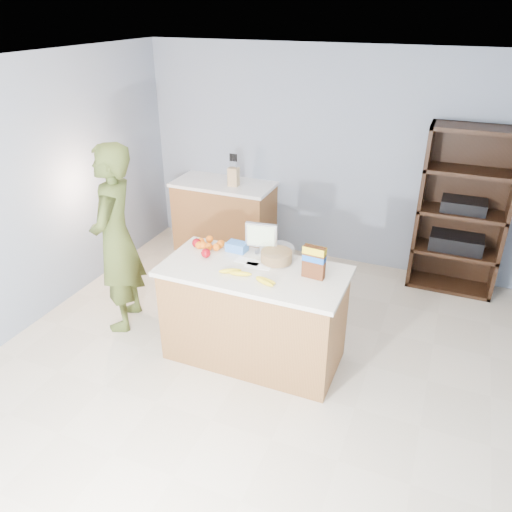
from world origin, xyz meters
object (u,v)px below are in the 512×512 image
at_px(counter_peninsula, 254,318).
at_px(cereal_box, 314,260).
at_px(tv, 261,237).
at_px(shelving_unit, 462,214).
at_px(person, 116,240).

height_order(counter_peninsula, cereal_box, cereal_box).
relative_size(counter_peninsula, cereal_box, 5.72).
bearing_deg(cereal_box, tv, 156.19).
height_order(tv, cereal_box, tv).
relative_size(shelving_unit, cereal_box, 6.60).
bearing_deg(shelving_unit, cereal_box, -117.95).
xyz_separation_m(person, tv, (1.34, 0.28, 0.15)).
bearing_deg(person, shelving_unit, 106.02).
bearing_deg(tv, counter_peninsula, -79.72).
distance_m(counter_peninsula, shelving_unit, 2.61).
height_order(person, cereal_box, person).
distance_m(counter_peninsula, person, 1.48).
relative_size(counter_peninsula, tv, 5.53).
bearing_deg(shelving_unit, tv, -132.58).
height_order(counter_peninsula, shelving_unit, shelving_unit).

